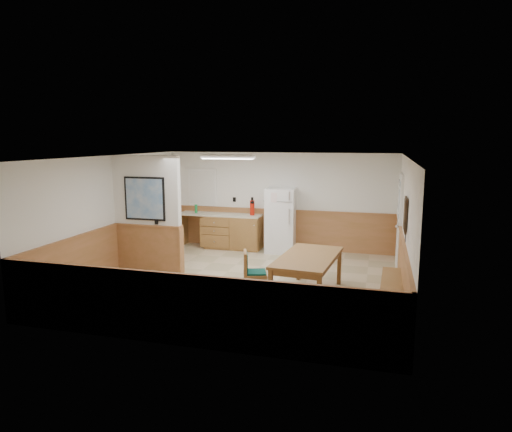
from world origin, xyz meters
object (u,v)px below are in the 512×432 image
(dining_table, at_px, (308,261))
(soap_bottle, at_px, (196,209))
(refrigerator, at_px, (281,220))
(fire_extinguisher, at_px, (252,207))
(dining_chair, at_px, (251,270))
(dining_bench, at_px, (392,286))

(dining_table, xyz_separation_m, soap_bottle, (-3.48, 3.13, 0.35))
(refrigerator, relative_size, dining_table, 0.82)
(refrigerator, xyz_separation_m, fire_extinguisher, (-0.76, 0.06, 0.29))
(dining_table, bearing_deg, refrigerator, 116.15)
(refrigerator, height_order, dining_chair, refrigerator)
(fire_extinguisher, bearing_deg, dining_chair, -52.14)
(dining_bench, bearing_deg, dining_chair, -172.71)
(dining_bench, relative_size, fire_extinguisher, 3.54)
(dining_table, relative_size, fire_extinguisher, 4.23)
(refrigerator, bearing_deg, soap_bottle, 175.78)
(fire_extinguisher, bearing_deg, dining_table, -35.92)
(dining_bench, bearing_deg, refrigerator, 131.52)
(dining_bench, distance_m, fire_extinguisher, 4.80)
(refrigerator, relative_size, fire_extinguisher, 3.49)
(dining_table, distance_m, soap_bottle, 4.69)
(dining_table, bearing_deg, soap_bottle, 143.40)
(dining_table, height_order, dining_bench, dining_table)
(refrigerator, height_order, dining_table, refrigerator)
(dining_table, distance_m, fire_extinguisher, 3.76)
(refrigerator, bearing_deg, dining_table, -73.19)
(soap_bottle, bearing_deg, dining_bench, -33.10)
(dining_bench, relative_size, soap_bottle, 7.25)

